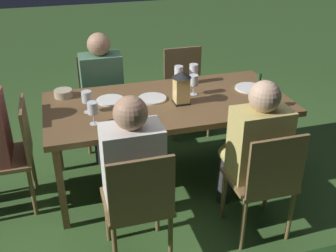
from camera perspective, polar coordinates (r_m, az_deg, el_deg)
The scene contains 22 objects.
ground_plane at distance 3.60m, azimuth -0.00°, elevation -7.39°, with size 16.00×16.00×0.00m, color #385B28.
dining_table at distance 3.25m, azimuth -0.00°, elevation 2.69°, with size 1.94×0.93×0.75m.
chair_side_right_b at distance 2.56m, azimuth -4.20°, elevation -10.73°, with size 0.42×0.40×0.87m.
person_in_cream at distance 2.63m, azimuth -5.23°, elevation -5.56°, with size 0.38×0.47×1.15m.
chair_side_right_a at distance 2.82m, azimuth 13.57°, elevation -7.40°, with size 0.42×0.40×0.87m.
person_in_mustard at distance 2.88m, azimuth 12.08°, elevation -2.81°, with size 0.38×0.47×1.15m.
chair_side_left_b at distance 4.03m, azimuth -9.41°, elevation 4.21°, with size 0.42×0.40×0.87m.
person_in_green at distance 3.79m, azimuth -9.19°, elevation 5.17°, with size 0.38×0.47×1.15m.
chair_side_left_a at distance 4.20m, azimuth 2.53°, elevation 5.59°, with size 0.42×0.40×0.87m.
chair_head_far at distance 3.27m, azimuth -21.07°, elevation -3.37°, with size 0.40×0.42×0.87m.
lantern_centerpiece at distance 3.14m, azimuth 1.91°, elevation 5.73°, with size 0.15×0.15×0.27m.
green_bottle_on_table at distance 3.12m, azimuth 12.60°, elevation 4.17°, with size 0.07×0.07×0.29m.
wine_glass_a at distance 3.06m, azimuth -11.45°, elevation 3.94°, with size 0.08×0.08×0.17m.
wine_glass_b at distance 3.51m, azimuth 1.52°, elevation 7.69°, with size 0.08×0.08×0.17m.
wine_glass_c at distance 2.87m, azimuth -10.62°, elevation 2.38°, with size 0.08×0.08×0.17m.
wine_glass_d at distance 3.56m, azimuth 3.66°, elevation 7.95°, with size 0.08×0.08×0.17m.
wine_glass_e at distance 3.31m, azimuth 3.67°, elevation 6.37°, with size 0.08×0.08×0.17m.
plate_a at distance 3.26m, azimuth -2.25°, elevation 3.91°, with size 0.23×0.23×0.01m, color silver.
plate_b at distance 3.53m, azimuth 11.41°, elevation 5.32°, with size 0.24×0.24×0.01m, color white.
plate_c at distance 3.26m, azimuth -8.16°, elevation 3.64°, with size 0.22×0.22×0.01m, color white.
bowl_olives at distance 3.41m, azimuth -14.64°, elevation 4.54°, with size 0.15×0.15×0.06m.
bowl_bread at distance 3.01m, azimuth -6.09°, elevation 2.03°, with size 0.11×0.11×0.04m.
Camera 1 is at (0.81, 2.82, 2.08)m, focal length 42.97 mm.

